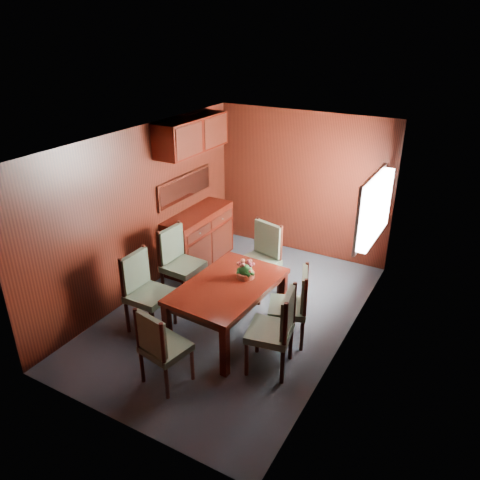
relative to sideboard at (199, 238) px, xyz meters
The scene contains 11 objects.
ground 1.66m from the sideboard, 38.66° to the right, with size 4.50×4.50×0.00m, color #323944.
room_shell 1.78m from the sideboard, 30.23° to the right, with size 3.06×4.52×2.41m.
sideboard is the anchor object (origin of this frame).
dining_table 1.99m from the sideboard, 45.39° to the right, with size 1.03×1.57×0.71m.
chair_left_near 1.88m from the sideboard, 77.81° to the right, with size 0.49×0.51×1.06m.
chair_left_far 1.05m from the sideboard, 71.83° to the right, with size 0.51×0.53×1.07m.
chair_right_near 2.83m from the sideboard, 38.21° to the right, with size 0.56×0.58×1.05m.
chair_right_far 2.46m from the sideboard, 27.91° to the right, with size 0.59×0.60×1.00m.
chair_head 2.88m from the sideboard, 64.28° to the right, with size 0.53×0.51×0.97m.
chair_foot 1.35m from the sideboard, 13.14° to the right, with size 0.63×0.61×1.08m.
flower_centerpiece 1.93m from the sideboard, 37.65° to the right, with size 0.25×0.25×0.25m.
Camera 1 is at (2.71, -4.69, 3.66)m, focal length 35.00 mm.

